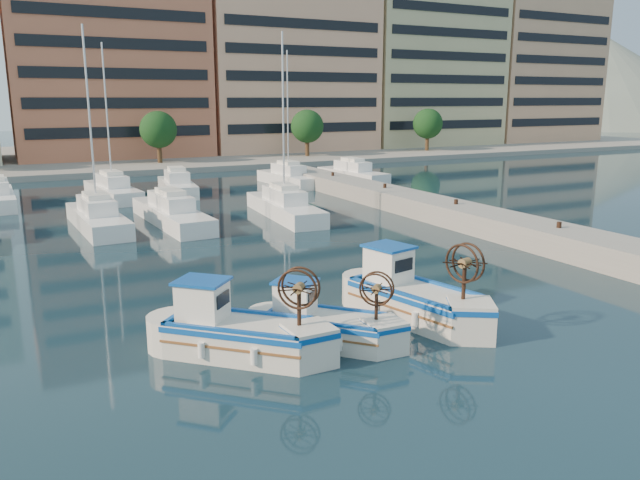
{
  "coord_description": "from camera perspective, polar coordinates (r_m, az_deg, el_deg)",
  "views": [
    {
      "loc": [
        -11.43,
        -15.74,
        7.51
      ],
      "look_at": [
        0.52,
        7.78,
        1.5
      ],
      "focal_mm": 35.0,
      "sensor_mm": 36.0,
      "label": 1
    }
  ],
  "objects": [
    {
      "name": "ground",
      "position": [
        20.86,
        8.53,
        -8.42
      ],
      "size": [
        300.0,
        300.0,
        0.0
      ],
      "primitive_type": "plane",
      "color": "#1A3444",
      "rests_on": "ground"
    },
    {
      "name": "quay",
      "position": [
        34.76,
        18.5,
        0.69
      ],
      "size": [
        3.0,
        60.0,
        1.2
      ],
      "primitive_type": "cube",
      "color": "gray",
      "rests_on": "ground"
    },
    {
      "name": "waterfront",
      "position": [
        83.46,
        -13.02,
        14.97
      ],
      "size": [
        180.0,
        40.0,
        25.6
      ],
      "color": "gray",
      "rests_on": "ground"
    },
    {
      "name": "hill_east",
      "position": [
        196.98,
        23.69,
        9.58
      ],
      "size": [
        160.0,
        160.0,
        50.0
      ],
      "primitive_type": "cone",
      "color": "slate",
      "rests_on": "ground"
    },
    {
      "name": "yacht_marina",
      "position": [
        44.9,
        -15.19,
        3.43
      ],
      "size": [
        38.46,
        22.94,
        11.5
      ],
      "color": "white",
      "rests_on": "ground"
    },
    {
      "name": "fishing_boat_a",
      "position": [
        18.82,
        -7.65,
        -8.19
      ],
      "size": [
        4.47,
        4.38,
        2.87
      ],
      "rotation": [
        0.0,
        0.0,
        0.81
      ],
      "color": "silver",
      "rests_on": "ground"
    },
    {
      "name": "fishing_boat_b",
      "position": [
        19.58,
        0.27,
        -7.56
      ],
      "size": [
        3.77,
        3.89,
        2.49
      ],
      "rotation": [
        0.0,
        0.0,
        0.75
      ],
      "color": "silver",
      "rests_on": "ground"
    },
    {
      "name": "fishing_boat_c",
      "position": [
        21.86,
        8.44,
        -5.05
      ],
      "size": [
        3.08,
        5.09,
        3.08
      ],
      "rotation": [
        0.0,
        0.0,
        0.24
      ],
      "color": "silver",
      "rests_on": "ground"
    }
  ]
}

